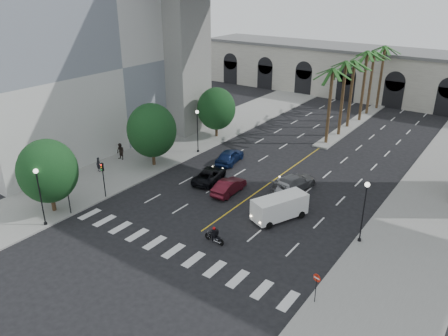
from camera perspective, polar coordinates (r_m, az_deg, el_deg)
ground at (r=35.71m, az=-5.00°, el=-9.62°), size 140.00×140.00×0.00m
sidewalk_left at (r=54.69m, az=-7.01°, el=2.54°), size 8.00×100.00×0.15m
sidewalk_right at (r=42.53m, az=24.94°, el=-6.03°), size 8.00×100.00×0.15m
median at (r=66.57m, az=16.53°, el=5.58°), size 2.00×24.00×0.20m
building_left at (r=58.82m, az=-18.55°, el=13.36°), size 16.50×32.50×20.60m
pier_building at (r=81.46m, az=21.01°, el=11.20°), size 71.00×10.50×8.50m
palm_a at (r=55.25m, az=14.01°, el=11.99°), size 3.20×3.20×10.30m
palm_b at (r=58.85m, az=15.64°, el=12.77°), size 3.20×3.20×10.60m
palm_c at (r=62.75m, az=16.65°, el=12.85°), size 3.20×3.20×10.10m
palm_d at (r=66.28m, az=18.22°, el=13.84°), size 3.20×3.20×10.90m
palm_e at (r=70.21m, az=19.03°, el=13.83°), size 3.20×3.20×10.40m
palm_f at (r=73.89m, az=20.25°, el=14.32°), size 3.20×3.20×10.70m
street_tree_near at (r=41.11m, az=-22.03°, el=-0.37°), size 5.20×5.20×6.89m
street_tree_mid at (r=48.60m, az=-9.42°, el=4.87°), size 5.44×5.44×7.21m
street_tree_far at (r=57.42m, az=-1.01°, el=7.75°), size 5.04×5.04×6.68m
lamp_post_left_near at (r=39.23m, az=-22.94°, el=-2.96°), size 0.40×0.40×5.35m
lamp_post_left_far at (r=52.13m, az=-3.48°, el=5.29°), size 0.40×0.40×5.35m
lamp_post_right at (r=35.59m, az=17.83°, el=-4.88°), size 0.40×0.40×5.35m
traffic_signal_near at (r=40.62m, az=-19.80°, el=-2.66°), size 0.25×0.18×3.65m
traffic_signal_far at (r=42.74m, az=-15.52°, el=-0.78°), size 0.25×0.18×3.65m
motorcycle_rider at (r=35.19m, az=-1.20°, el=-8.83°), size 1.97×0.53×1.42m
car_a at (r=43.44m, az=7.82°, el=-2.30°), size 3.26×4.56×1.44m
car_b at (r=42.88m, az=0.65°, el=-2.41°), size 1.74×4.50×1.46m
car_c at (r=45.42m, az=-1.91°, el=-0.94°), size 3.37×5.34×1.37m
car_d at (r=44.20m, az=9.15°, el=-1.85°), size 3.14×5.63×1.54m
car_e at (r=49.93m, az=0.74°, el=1.55°), size 2.72×5.03×1.62m
cargo_van at (r=38.47m, az=7.23°, el=-5.06°), size 3.74×5.36×2.15m
pedestrian_a at (r=49.26m, az=-16.09°, el=0.44°), size 0.59×0.40×1.60m
pedestrian_b at (r=51.83m, az=-13.36°, el=2.10°), size 0.96×0.75×1.95m
do_not_enter_sign at (r=29.29m, az=11.98°, el=-14.42°), size 0.56×0.17×2.34m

